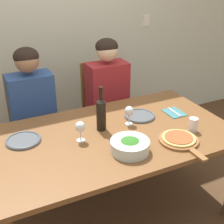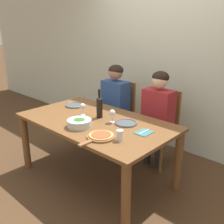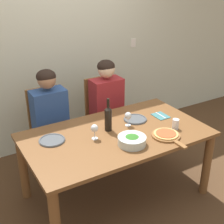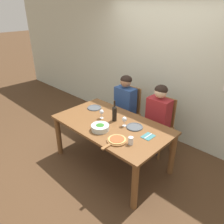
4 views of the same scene
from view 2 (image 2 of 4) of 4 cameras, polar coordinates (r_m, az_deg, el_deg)
The scene contains 16 objects.
ground_plane at distance 3.33m, azimuth -3.28°, elevation -13.85°, with size 40.00×40.00×0.00m, color #4C331E.
back_wall at distance 3.91m, azimuth 11.39°, elevation 11.95°, with size 10.00×0.06×2.70m.
dining_table at distance 3.03m, azimuth -3.50°, elevation -3.72°, with size 1.79×1.02×0.75m.
chair_left at distance 3.92m, azimuth 1.68°, elevation -0.03°, with size 0.42×0.42×0.98m.
chair_right at distance 3.51m, azimuth 10.68°, elevation -2.68°, with size 0.42×0.42×0.98m.
person_woman at distance 3.77m, azimuth 0.56°, elevation 2.82°, with size 0.47×0.51×1.25m.
person_man at distance 3.34m, azimuth 9.85°, elevation 0.40°, with size 0.47×0.51×1.25m.
wine_bottle at distance 3.04m, azimuth -2.75°, elevation 1.21°, with size 0.07×0.07×0.34m.
broccoli_bowl at distance 2.81m, azimuth -7.13°, elevation -2.40°, with size 0.26×0.26×0.09m.
dinner_plate_left at distance 3.53m, azimuth -8.18°, elevation 1.46°, with size 0.25×0.25×0.02m.
dinner_plate_right at distance 2.88m, azimuth 3.07°, elevation -2.41°, with size 0.25×0.25×0.02m.
pizza_on_board at distance 2.54m, azimuth -2.54°, elevation -5.31°, with size 0.28×0.42×0.04m.
wine_glass_left at distance 3.13m, azimuth -6.41°, elevation 1.09°, with size 0.07×0.07×0.15m.
wine_glass_right at distance 2.89m, azimuth 0.06°, elevation -0.34°, with size 0.07×0.07×0.15m.
water_tumbler at distance 2.47m, azimuth 1.70°, elevation -5.12°, with size 0.07×0.07×0.11m.
fork_on_napkin at distance 2.67m, azimuth 6.99°, elevation -4.43°, with size 0.14×0.18×0.01m.
Camera 2 is at (2.04, -1.92, 1.81)m, focal length 42.00 mm.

